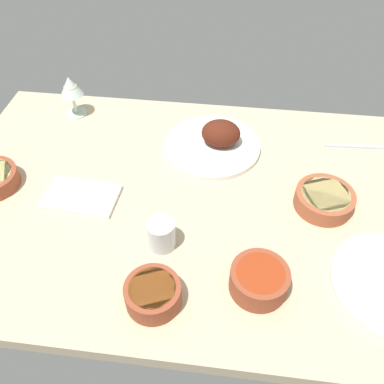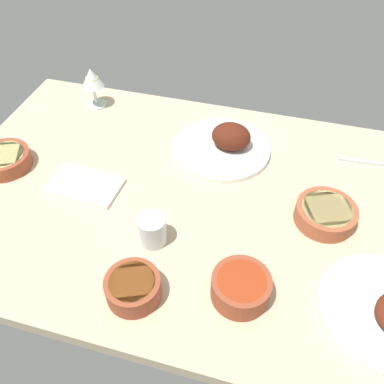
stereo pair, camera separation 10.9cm
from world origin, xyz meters
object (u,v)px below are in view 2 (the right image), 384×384
bowl_potatoes (4,159)px  water_tumbler (152,230)px  bowl_sauce (241,287)px  fork_loose (369,163)px  plate_far_side (225,144)px  wine_glass (92,80)px  bowl_pasta (326,213)px  folded_napkin (85,185)px  bowl_soup (133,287)px

bowl_potatoes → water_tumbler: water_tumbler is taller
bowl_sauce → fork_loose: 60.78cm
plate_far_side → bowl_potatoes: bearing=-158.4°
wine_glass → bowl_pasta: bearing=-22.4°
bowl_sauce → bowl_potatoes: bearing=162.4°
bowl_potatoes → wine_glass: bearing=71.1°
water_tumbler → fork_loose: size_ratio=0.44×
bowl_potatoes → folded_napkin: size_ratio=0.76×
plate_far_side → fork_loose: (42.88, 5.32, -2.15)cm
bowl_sauce → bowl_potatoes: size_ratio=0.87×
bowl_potatoes → wine_glass: 39.08cm
bowl_pasta → water_tumbler: size_ratio=1.95×
wine_glass → folded_napkin: bearing=-69.9°
wine_glass → water_tumbler: 64.13cm
bowl_sauce → wine_glass: size_ratio=0.94×
bowl_potatoes → bowl_soup: bearing=-29.9°
bowl_sauce → plate_far_side: bearing=105.9°
bowl_soup → wine_glass: (-39.58, 66.20, 6.86)cm
fork_loose → bowl_soup: bearing=-134.4°
water_tumbler → fork_loose: (52.80, 43.96, -3.59)cm
folded_napkin → water_tumbler: bearing=-26.9°
bowl_sauce → water_tumbler: size_ratio=1.65×
water_tumbler → folded_napkin: (-24.76, 12.58, -3.39)cm
bowl_potatoes → wine_glass: size_ratio=1.08×
bowl_potatoes → folded_napkin: 26.57cm
water_tumbler → wine_glass: bearing=127.4°
bowl_potatoes → plate_far_side: bearing=21.6°
bowl_sauce → fork_loose: bowl_sauce is taller
bowl_soup → water_tumbler: (-0.83, 15.45, 0.92)cm
bowl_pasta → fork_loose: size_ratio=0.87×
folded_napkin → bowl_soup: bearing=-47.6°
plate_far_side → wine_glass: 50.70cm
bowl_sauce → bowl_soup: 23.60cm
bowl_soup → fork_loose: size_ratio=0.69×
plate_far_side → bowl_sauce: plate_far_side is taller
bowl_soup → bowl_pasta: 52.03cm
wine_glass → fork_loose: wine_glass is taller
bowl_pasta → water_tumbler: 44.51cm
bowl_pasta → wine_glass: 86.26cm
plate_far_side → bowl_sauce: 49.83cm
plate_far_side → bowl_soup: size_ratio=2.40×
wine_glass → water_tumbler: size_ratio=1.76×
bowl_sauce → bowl_pasta: (17.10, 27.24, -0.72)cm
bowl_sauce → fork_loose: (29.20, 53.23, -2.92)cm
bowl_pasta → wine_glass: bearing=157.6°
bowl_potatoes → fork_loose: bowl_potatoes is taller
bowl_sauce → wine_glass: bearing=136.1°
bowl_potatoes → fork_loose: size_ratio=0.84×
folded_napkin → wine_glass: bearing=110.1°
bowl_soup → fork_loose: bearing=48.8°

